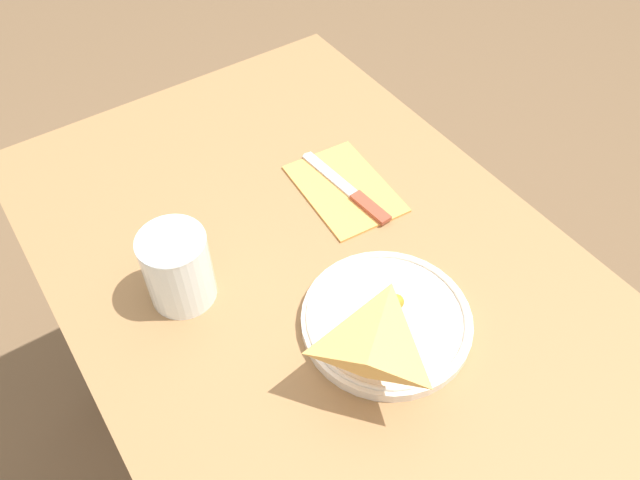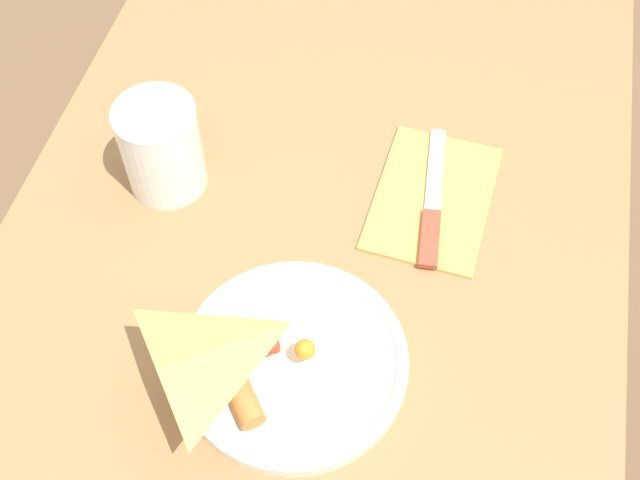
% 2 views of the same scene
% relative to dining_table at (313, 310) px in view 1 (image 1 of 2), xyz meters
% --- Properties ---
extents(ground_plane, '(6.00, 6.00, 0.00)m').
position_rel_dining_table_xyz_m(ground_plane, '(0.00, 0.00, -0.59)').
color(ground_plane, brown).
extents(dining_table, '(0.96, 0.66, 0.72)m').
position_rel_dining_table_xyz_m(dining_table, '(0.00, 0.00, 0.00)').
color(dining_table, olive).
rests_on(dining_table, ground_plane).
extents(plate_pizza, '(0.22, 0.22, 0.05)m').
position_rel_dining_table_xyz_m(plate_pizza, '(-0.14, -0.02, 0.14)').
color(plate_pizza, silver).
rests_on(plate_pizza, dining_table).
extents(milk_glass, '(0.09, 0.09, 0.11)m').
position_rel_dining_table_xyz_m(milk_glass, '(0.05, 0.17, 0.18)').
color(milk_glass, white).
rests_on(milk_glass, dining_table).
extents(napkin_folded, '(0.19, 0.14, 0.00)m').
position_rel_dining_table_xyz_m(napkin_folded, '(0.09, -0.12, 0.13)').
color(napkin_folded, '#E59E4C').
rests_on(napkin_folded, dining_table).
extents(butter_knife, '(0.19, 0.03, 0.01)m').
position_rel_dining_table_xyz_m(butter_knife, '(0.08, -0.12, 0.13)').
color(butter_knife, '#99422D').
rests_on(butter_knife, napkin_folded).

